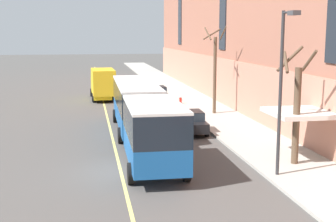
{
  "coord_description": "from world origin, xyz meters",
  "views": [
    {
      "loc": [
        -1.57,
        -22.45,
        6.81
      ],
      "look_at": [
        3.52,
        6.99,
        1.8
      ],
      "focal_mm": 50.0,
      "sensor_mm": 36.0,
      "label": 1
    }
  ],
  "objects_px": {
    "city_bus": "(141,112)",
    "street_tree_mid_block": "(296,107)",
    "box_truck": "(103,82)",
    "street_lamp": "(283,78)",
    "parked_car_black_2": "(157,94)",
    "fire_hydrant": "(180,100)",
    "taxi_cab": "(102,93)",
    "street_tree_far_uptown": "(215,70)",
    "parked_car_black_1": "(191,122)"
  },
  "relations": [
    {
      "from": "street_tree_mid_block",
      "to": "taxi_cab",
      "type": "bearing_deg",
      "value": 109.42
    },
    {
      "from": "parked_car_black_2",
      "to": "street_lamp",
      "type": "distance_m",
      "value": 26.16
    },
    {
      "from": "box_truck",
      "to": "fire_hydrant",
      "type": "distance_m",
      "value": 8.77
    },
    {
      "from": "street_lamp",
      "to": "fire_hydrant",
      "type": "xyz_separation_m",
      "value": [
        -0.1,
        23.19,
        -4.28
      ]
    },
    {
      "from": "city_bus",
      "to": "street_lamp",
      "type": "xyz_separation_m",
      "value": [
        5.58,
        -8.08,
        2.75
      ]
    },
    {
      "from": "street_tree_far_uptown",
      "to": "fire_hydrant",
      "type": "height_order",
      "value": "street_tree_far_uptown"
    },
    {
      "from": "street_tree_mid_block",
      "to": "street_tree_far_uptown",
      "type": "relative_size",
      "value": 0.84
    },
    {
      "from": "parked_car_black_2",
      "to": "street_tree_mid_block",
      "type": "distance_m",
      "value": 24.22
    },
    {
      "from": "box_truck",
      "to": "street_tree_far_uptown",
      "type": "bearing_deg",
      "value": -50.11
    },
    {
      "from": "city_bus",
      "to": "taxi_cab",
      "type": "xyz_separation_m",
      "value": [
        -1.81,
        19.43,
        -1.24
      ]
    },
    {
      "from": "fire_hydrant",
      "to": "parked_car_black_2",
      "type": "bearing_deg",
      "value": 125.56
    },
    {
      "from": "parked_car_black_2",
      "to": "street_tree_mid_block",
      "type": "relative_size",
      "value": 0.74
    },
    {
      "from": "taxi_cab",
      "to": "fire_hydrant",
      "type": "xyz_separation_m",
      "value": [
        7.29,
        -4.31,
        -0.29
      ]
    },
    {
      "from": "box_truck",
      "to": "street_tree_far_uptown",
      "type": "height_order",
      "value": "street_tree_far_uptown"
    },
    {
      "from": "fire_hydrant",
      "to": "city_bus",
      "type": "bearing_deg",
      "value": -109.91
    },
    {
      "from": "box_truck",
      "to": "street_lamp",
      "type": "relative_size",
      "value": 0.89
    },
    {
      "from": "city_bus",
      "to": "parked_car_black_2",
      "type": "height_order",
      "value": "city_bus"
    },
    {
      "from": "street_tree_mid_block",
      "to": "street_lamp",
      "type": "height_order",
      "value": "street_lamp"
    },
    {
      "from": "box_truck",
      "to": "street_lamp",
      "type": "distance_m",
      "value": 29.17
    },
    {
      "from": "city_bus",
      "to": "street_tree_mid_block",
      "type": "xyz_separation_m",
      "value": [
        7.2,
        -6.14,
        1.08
      ]
    },
    {
      "from": "city_bus",
      "to": "parked_car_black_2",
      "type": "xyz_separation_m",
      "value": [
        3.63,
        17.7,
        -1.24
      ]
    },
    {
      "from": "street_tree_far_uptown",
      "to": "street_tree_mid_block",
      "type": "bearing_deg",
      "value": -90.03
    },
    {
      "from": "parked_car_black_2",
      "to": "city_bus",
      "type": "bearing_deg",
      "value": -101.59
    },
    {
      "from": "street_tree_far_uptown",
      "to": "street_lamp",
      "type": "distance_m",
      "value": 17.57
    },
    {
      "from": "street_tree_far_uptown",
      "to": "fire_hydrant",
      "type": "xyz_separation_m",
      "value": [
        -1.74,
        5.73,
        -3.29
      ]
    },
    {
      "from": "street_lamp",
      "to": "street_tree_far_uptown",
      "type": "bearing_deg",
      "value": 84.65
    },
    {
      "from": "street_tree_mid_block",
      "to": "box_truck",
      "type": "bearing_deg",
      "value": 108.75
    },
    {
      "from": "street_lamp",
      "to": "taxi_cab",
      "type": "bearing_deg",
      "value": 105.03
    },
    {
      "from": "city_bus",
      "to": "parked_car_black_1",
      "type": "height_order",
      "value": "city_bus"
    },
    {
      "from": "parked_car_black_1",
      "to": "street_tree_far_uptown",
      "type": "bearing_deg",
      "value": 62.38
    },
    {
      "from": "city_bus",
      "to": "parked_car_black_2",
      "type": "bearing_deg",
      "value": 78.41
    },
    {
      "from": "street_tree_mid_block",
      "to": "parked_car_black_2",
      "type": "bearing_deg",
      "value": 98.53
    },
    {
      "from": "parked_car_black_2",
      "to": "street_tree_far_uptown",
      "type": "bearing_deg",
      "value": -66.69
    },
    {
      "from": "parked_car_black_1",
      "to": "fire_hydrant",
      "type": "xyz_separation_m",
      "value": [
        1.77,
        12.43,
        -0.29
      ]
    },
    {
      "from": "parked_car_black_2",
      "to": "taxi_cab",
      "type": "xyz_separation_m",
      "value": [
        -5.44,
        1.73,
        0.0
      ]
    },
    {
      "from": "city_bus",
      "to": "street_tree_far_uptown",
      "type": "height_order",
      "value": "street_tree_far_uptown"
    },
    {
      "from": "parked_car_black_1",
      "to": "box_truck",
      "type": "relative_size",
      "value": 0.65
    },
    {
      "from": "street_tree_far_uptown",
      "to": "street_lamp",
      "type": "xyz_separation_m",
      "value": [
        -1.64,
        -17.46,
        0.99
      ]
    },
    {
      "from": "street_tree_mid_block",
      "to": "fire_hydrant",
      "type": "height_order",
      "value": "street_tree_mid_block"
    },
    {
      "from": "parked_car_black_1",
      "to": "street_tree_far_uptown",
      "type": "relative_size",
      "value": 0.62
    },
    {
      "from": "fire_hydrant",
      "to": "taxi_cab",
      "type": "bearing_deg",
      "value": 149.39
    },
    {
      "from": "street_tree_mid_block",
      "to": "street_lamp",
      "type": "xyz_separation_m",
      "value": [
        -1.63,
        -1.93,
        1.67
      ]
    },
    {
      "from": "fire_hydrant",
      "to": "box_truck",
      "type": "bearing_deg",
      "value": 145.57
    },
    {
      "from": "parked_car_black_2",
      "to": "fire_hydrant",
      "type": "relative_size",
      "value": 6.17
    },
    {
      "from": "street_tree_mid_block",
      "to": "fire_hydrant",
      "type": "xyz_separation_m",
      "value": [
        -1.73,
        21.26,
        -2.61
      ]
    },
    {
      "from": "street_lamp",
      "to": "city_bus",
      "type": "bearing_deg",
      "value": 124.62
    },
    {
      "from": "parked_car_black_2",
      "to": "street_lamp",
      "type": "bearing_deg",
      "value": -85.68
    },
    {
      "from": "parked_car_black_1",
      "to": "street_tree_far_uptown",
      "type": "distance_m",
      "value": 8.13
    },
    {
      "from": "parked_car_black_1",
      "to": "box_truck",
      "type": "xyz_separation_m",
      "value": [
        -5.38,
        17.33,
        1.0
      ]
    },
    {
      "from": "parked_car_black_2",
      "to": "taxi_cab",
      "type": "bearing_deg",
      "value": 162.38
    }
  ]
}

